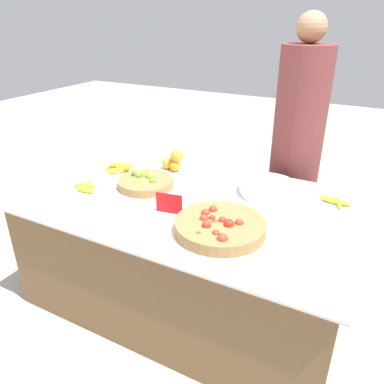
% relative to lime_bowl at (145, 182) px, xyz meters
% --- Properties ---
extents(ground_plane, '(12.00, 12.00, 0.00)m').
position_rel_lime_bowl_xyz_m(ground_plane, '(0.33, -0.03, -0.68)').
color(ground_plane, '#ADA599').
extents(market_table, '(1.77, 1.12, 0.65)m').
position_rel_lime_bowl_xyz_m(market_table, '(0.33, -0.03, -0.35)').
color(market_table, brown).
rests_on(market_table, ground_plane).
extents(lime_bowl, '(0.33, 0.33, 0.09)m').
position_rel_lime_bowl_xyz_m(lime_bowl, '(0.00, 0.00, 0.00)').
color(lime_bowl, olive).
rests_on(lime_bowl, market_table).
extents(tomato_basket, '(0.43, 0.43, 0.09)m').
position_rel_lime_bowl_xyz_m(tomato_basket, '(0.60, -0.27, 0.00)').
color(tomato_basket, olive).
rests_on(tomato_basket, market_table).
extents(orange_pile, '(0.15, 0.13, 0.14)m').
position_rel_lime_bowl_xyz_m(orange_pile, '(0.01, 0.31, 0.03)').
color(orange_pile, orange).
rests_on(orange_pile, market_table).
extents(metal_bowl, '(0.32, 0.32, 0.06)m').
position_rel_lime_bowl_xyz_m(metal_bowl, '(0.67, 0.24, 0.00)').
color(metal_bowl, silver).
rests_on(metal_bowl, market_table).
extents(price_sign, '(0.14, 0.03, 0.11)m').
position_rel_lime_bowl_xyz_m(price_sign, '(0.29, -0.21, 0.03)').
color(price_sign, red).
rests_on(price_sign, market_table).
extents(banana_bunch_front_left, '(0.17, 0.14, 0.04)m').
position_rel_lime_bowl_xyz_m(banana_bunch_front_left, '(-0.28, -0.20, -0.01)').
color(banana_bunch_front_left, yellow).
rests_on(banana_bunch_front_left, market_table).
extents(banana_bunch_back_center, '(0.18, 0.13, 0.04)m').
position_rel_lime_bowl_xyz_m(banana_bunch_back_center, '(1.03, 0.29, -0.01)').
color(banana_bunch_back_center, yellow).
rests_on(banana_bunch_back_center, market_table).
extents(banana_bunch_middle_right, '(0.21, 0.20, 0.06)m').
position_rel_lime_bowl_xyz_m(banana_bunch_middle_right, '(-0.28, 0.12, -0.00)').
color(banana_bunch_middle_right, yellow).
rests_on(banana_bunch_middle_right, market_table).
extents(vendor_person, '(0.33, 0.33, 1.59)m').
position_rel_lime_bowl_xyz_m(vendor_person, '(0.69, 0.78, 0.06)').
color(vendor_person, brown).
rests_on(vendor_person, ground_plane).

